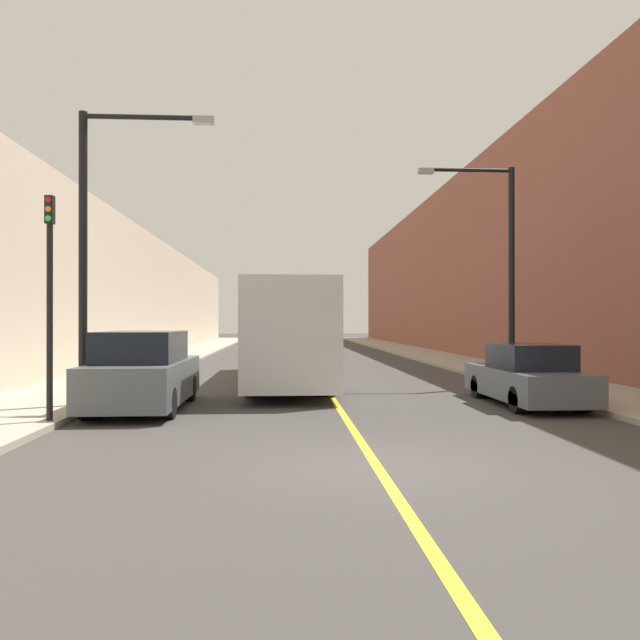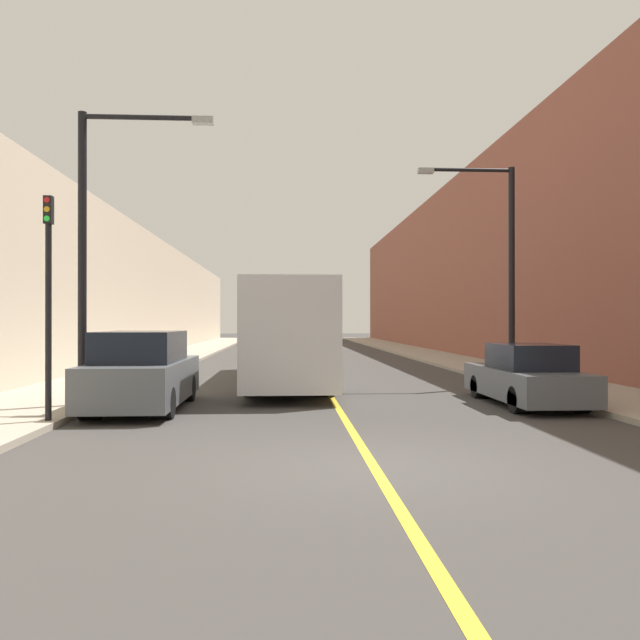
# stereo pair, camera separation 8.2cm
# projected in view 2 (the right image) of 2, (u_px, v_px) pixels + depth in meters

# --- Properties ---
(ground_plane) EXTENTS (200.00, 200.00, 0.00)m
(ground_plane) POSITION_uv_depth(u_px,v_px,m) (374.00, 466.00, 8.92)
(ground_plane) COLOR #3F3D3A
(sidewalk_left) EXTENTS (3.29, 72.00, 0.13)m
(sidewalk_left) POSITION_uv_depth(u_px,v_px,m) (186.00, 354.00, 38.46)
(sidewalk_left) COLOR #A89E8C
(sidewalk_left) RESTS_ON ground
(sidewalk_right) EXTENTS (3.29, 72.00, 0.13)m
(sidewalk_right) POSITION_uv_depth(u_px,v_px,m) (422.00, 353.00, 39.28)
(sidewalk_right) COLOR #A89E8C
(sidewalk_right) RESTS_ON ground
(building_row_left) EXTENTS (4.00, 72.00, 7.22)m
(building_row_left) POSITION_uv_depth(u_px,v_px,m) (127.00, 297.00, 38.26)
(building_row_left) COLOR beige
(building_row_left) RESTS_ON ground
(building_row_right) EXTENTS (4.00, 72.00, 10.89)m
(building_row_right) POSITION_uv_depth(u_px,v_px,m) (479.00, 268.00, 39.50)
(building_row_right) COLOR brown
(building_row_right) RESTS_ON ground
(road_center_line) EXTENTS (0.16, 72.00, 0.01)m
(road_center_line) POSITION_uv_depth(u_px,v_px,m) (305.00, 355.00, 38.87)
(road_center_line) COLOR gold
(road_center_line) RESTS_ON ground
(bus) EXTENTS (2.52, 12.70, 3.21)m
(bus) POSITION_uv_depth(u_px,v_px,m) (289.00, 332.00, 21.23)
(bus) COLOR silver
(bus) RESTS_ON ground
(parked_suv_left) EXTENTS (1.94, 4.86, 1.85)m
(parked_suv_left) POSITION_uv_depth(u_px,v_px,m) (143.00, 373.00, 14.65)
(parked_suv_left) COLOR #51565B
(parked_suv_left) RESTS_ON ground
(car_right_near) EXTENTS (1.77, 4.61, 1.52)m
(car_right_near) POSITION_uv_depth(u_px,v_px,m) (527.00, 377.00, 15.47)
(car_right_near) COLOR #51565B
(car_right_near) RESTS_ON ground
(street_lamp_left) EXTENTS (3.15, 0.24, 6.85)m
(street_lamp_left) POSITION_uv_depth(u_px,v_px,m) (97.00, 233.00, 14.59)
(street_lamp_left) COLOR black
(street_lamp_left) RESTS_ON sidewalk_left
(street_lamp_right) EXTENTS (3.15, 0.24, 6.90)m
(street_lamp_right) POSITION_uv_depth(u_px,v_px,m) (502.00, 256.00, 20.00)
(street_lamp_right) COLOR black
(street_lamp_right) RESTS_ON sidewalk_right
(traffic_light) EXTENTS (0.16, 0.18, 4.41)m
(traffic_light) POSITION_uv_depth(u_px,v_px,m) (48.00, 299.00, 12.23)
(traffic_light) COLOR black
(traffic_light) RESTS_ON sidewalk_left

